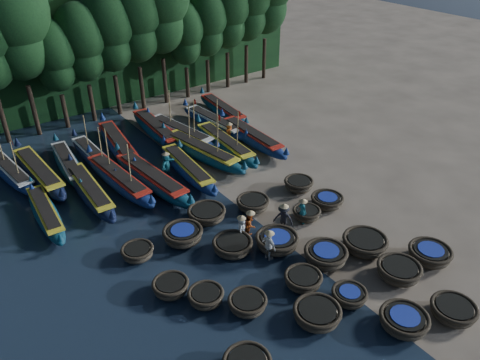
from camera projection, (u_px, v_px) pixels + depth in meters
ground at (262, 225)px, 27.10m from camera, size 120.00×120.00×0.00m
foliage_wall at (95, 48)px, 40.68m from camera, size 40.00×3.00×10.00m
coracle_3 at (404, 320)px, 20.45m from camera, size 2.31×2.31×0.73m
coracle_4 at (453, 310)px, 20.99m from camera, size 2.30×2.30×0.70m
coracle_6 at (317, 314)px, 20.78m from camera, size 2.32×2.32×0.74m
coracle_7 at (349, 295)px, 21.79m from camera, size 1.80×1.80×0.66m
coracle_8 at (399, 271)px, 23.15m from camera, size 2.37×2.37×0.77m
coracle_9 at (430, 254)px, 24.23m from camera, size 2.49×2.49×0.77m
coracle_10 at (206, 296)px, 21.72m from camera, size 2.02×2.02×0.69m
coracle_11 at (247, 303)px, 21.38m from camera, size 1.88×1.88×0.67m
coracle_12 at (303, 280)px, 22.66m from camera, size 2.26×2.26×0.71m
coracle_13 at (326, 255)px, 24.08m from camera, size 2.29×2.29×0.84m
coracle_14 at (365, 243)px, 24.95m from camera, size 2.61×2.61×0.82m
coracle_15 at (171, 286)px, 22.25m from camera, size 2.00×2.00×0.72m
coracle_16 at (233, 245)px, 24.84m from camera, size 2.59×2.59×0.75m
coracle_17 at (277, 241)px, 25.07m from camera, size 2.88×2.88×0.82m
coracle_18 at (307, 213)px, 27.43m from camera, size 2.01×2.01×0.67m
coracle_19 at (327, 201)px, 28.54m from camera, size 2.47×2.47×0.70m
coracle_20 at (138, 252)px, 24.43m from camera, size 1.89×1.89×0.68m
coracle_21 at (183, 235)px, 25.53m from camera, size 2.42×2.42×0.85m
coracle_22 at (207, 214)px, 27.30m from camera, size 2.27×2.27×0.76m
coracle_23 at (253, 203)px, 28.24m from camera, size 2.02×2.02×0.74m
coracle_24 at (299, 184)px, 30.11m from camera, size 2.30×2.30×0.76m
long_boat_1 at (46, 213)px, 27.31m from camera, size 1.67×7.26×1.28m
long_boat_2 at (90, 191)px, 29.23m from camera, size 1.77×8.28×1.46m
long_boat_3 at (119, 179)px, 30.37m from camera, size 2.19×8.73×3.72m
long_boat_4 at (151, 178)px, 30.42m from camera, size 2.42×9.16×1.62m
long_boat_5 at (187, 168)px, 31.66m from camera, size 2.08×8.14×1.44m
long_boat_6 at (201, 151)px, 33.61m from camera, size 3.06×8.96×3.86m
long_boat_7 at (225, 144)px, 34.71m from camera, size 2.02×8.67×3.69m
long_boat_8 at (251, 137)px, 35.72m from camera, size 1.73×8.70×1.53m
long_boat_9 at (11, 172)px, 31.26m from camera, size 2.27×7.69×3.29m
long_boat_10 at (39, 172)px, 31.11m from camera, size 2.01×8.94×1.57m
long_boat_11 at (68, 164)px, 32.22m from camera, size 2.12×7.77×1.37m
long_boat_12 at (94, 157)px, 33.12m from camera, size 1.51×7.80×3.31m
long_boat_13 at (118, 143)px, 34.74m from camera, size 2.64×8.72×1.55m
long_boat_14 at (156, 129)px, 36.84m from camera, size 2.11×8.89×1.57m
long_boat_15 at (180, 132)px, 36.35m from camera, size 2.90×8.59×3.70m
long_boat_16 at (214, 122)px, 38.03m from camera, size 2.09×8.39×1.48m
long_boat_17 at (223, 110)px, 40.32m from camera, size 2.15×8.16×1.44m
fisherman_0 at (242, 227)px, 25.52m from camera, size 0.88×0.86×1.73m
fisherman_1 at (302, 210)px, 26.83m from camera, size 0.52×0.59×1.76m
fisherman_2 at (250, 224)px, 25.74m from camera, size 1.02×0.99×1.85m
fisherman_3 at (283, 218)px, 26.09m from camera, size 1.20×1.33×1.99m
fisherman_4 at (269, 245)px, 24.09m from camera, size 0.52×1.03×1.94m
fisherman_5 at (167, 165)px, 31.31m from camera, size 1.66×1.38×1.98m
fisherman_6 at (229, 132)px, 35.91m from camera, size 0.87×0.73×1.72m
tree_4 at (12, 23)px, 32.92m from camera, size 5.34×5.34×12.58m
tree_5 at (53, 55)px, 35.49m from camera, size 3.68×3.68×8.68m
tree_6 at (81, 42)px, 36.30m from camera, size 4.09×4.09×9.65m
tree_7 at (108, 28)px, 37.12m from camera, size 4.51×4.51×10.63m
tree_8 at (134, 16)px, 37.93m from camera, size 4.92×4.92×11.60m
tree_9 at (158, 4)px, 38.74m from camera, size 5.34×5.34×12.58m
tree_10 at (184, 33)px, 41.31m from camera, size 3.68×3.68×8.68m
tree_11 at (206, 22)px, 42.12m from camera, size 4.09×4.09×9.65m
tree_12 at (227, 11)px, 42.94m from camera, size 4.51×4.51×10.63m
tree_13 at (247, 0)px, 43.75m from camera, size 4.92×4.92×11.60m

